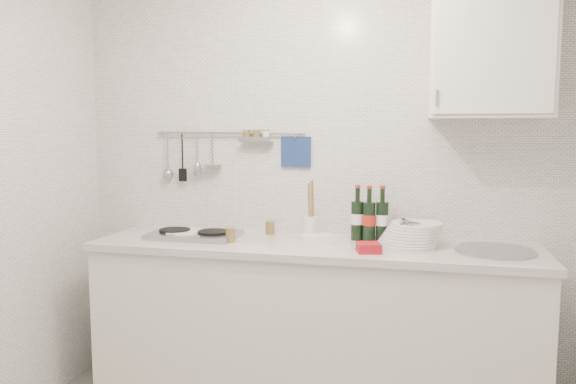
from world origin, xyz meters
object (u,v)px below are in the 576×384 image
object	(u,v)px
wine_bottles	(369,213)
utensil_crock	(311,224)
wall_cabinet	(490,50)
plate_stack_sink	(411,235)
plate_stack_hob	(183,234)

from	to	relation	value
wine_bottles	utensil_crock	world-z (taller)	utensil_crock
utensil_crock	wall_cabinet	bearing A→B (deg)	-2.21
plate_stack_sink	wall_cabinet	bearing A→B (deg)	13.39
wall_cabinet	utensil_crock	size ratio (longest dim) A/B	2.09
wine_bottles	utensil_crock	distance (m)	0.35
wall_cabinet	wine_bottles	world-z (taller)	wall_cabinet
wall_cabinet	utensil_crock	world-z (taller)	wall_cabinet
wall_cabinet	plate_stack_sink	world-z (taller)	wall_cabinet
plate_stack_hob	utensil_crock	size ratio (longest dim) A/B	0.76
plate_stack_hob	plate_stack_sink	world-z (taller)	plate_stack_sink
plate_stack_hob	plate_stack_sink	distance (m)	1.30
wine_bottles	plate_stack_sink	bearing A→B (deg)	-25.56
wall_cabinet	wine_bottles	distance (m)	1.06
wall_cabinet	plate_stack_hob	world-z (taller)	wall_cabinet
utensil_crock	wine_bottles	bearing A→B (deg)	-2.35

